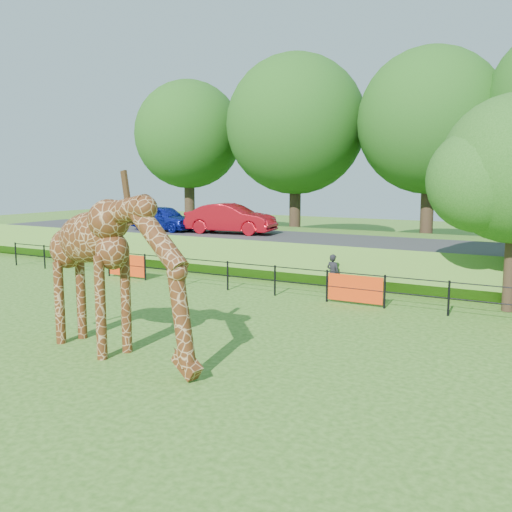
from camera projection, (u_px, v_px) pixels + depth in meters
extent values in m
plane|color=#305F17|center=(118.00, 357.00, 13.52)|extent=(90.00, 90.00, 0.00)
cube|color=#305F17|center=(349.00, 253.00, 26.76)|extent=(40.00, 9.00, 1.30)
cube|color=#333336|center=(338.00, 241.00, 25.37)|extent=(40.00, 5.00, 0.12)
imported|color=#1420A4|center=(163.00, 218.00, 29.52)|extent=(3.97, 1.92, 1.31)
imported|color=#B30C19|center=(231.00, 219.00, 28.01)|extent=(4.62, 2.13, 1.47)
imported|color=black|center=(333.00, 273.00, 20.86)|extent=(0.58, 0.44, 1.42)
cylinder|color=#322116|center=(510.00, 261.00, 17.87)|extent=(0.36, 0.36, 3.20)
sphere|color=#1F5216|center=(480.00, 180.00, 17.37)|extent=(3.22, 3.22, 3.22)
cylinder|color=#322116|center=(190.00, 201.00, 38.96)|extent=(0.70, 0.70, 5.00)
sphere|color=#1F5416|center=(189.00, 135.00, 38.32)|extent=(7.20, 7.20, 7.20)
cylinder|color=#322116|center=(295.00, 204.00, 35.03)|extent=(0.70, 0.70, 5.00)
sphere|color=#1F5416|center=(296.00, 124.00, 34.35)|extent=(8.40, 8.40, 8.40)
cylinder|color=#322116|center=(427.00, 208.00, 31.10)|extent=(0.70, 0.70, 5.00)
sphere|color=#1F5416|center=(431.00, 121.00, 30.45)|extent=(7.80, 7.80, 7.80)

